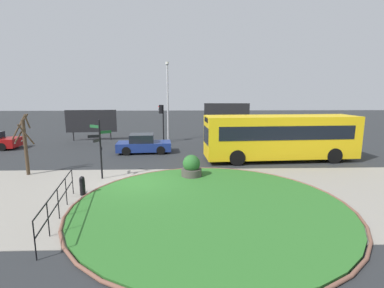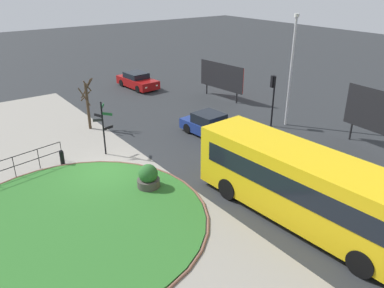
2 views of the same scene
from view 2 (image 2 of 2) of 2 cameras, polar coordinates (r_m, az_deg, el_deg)
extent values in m
plane|color=#282B2D|center=(20.47, -12.68, -4.13)|extent=(120.00, 120.00, 0.00)
cube|color=gray|center=(19.97, -17.08, -5.38)|extent=(32.00, 8.63, 0.02)
cylinder|color=#2D6B28|center=(16.89, -16.88, -10.99)|extent=(10.81, 10.81, 0.10)
torus|color=brown|center=(16.89, -16.88, -10.98)|extent=(11.12, 11.12, 0.11)
cylinder|color=black|center=(21.87, -13.07, 2.11)|extent=(0.09, 0.09, 3.06)
sphere|color=black|center=(21.35, -13.46, 6.05)|extent=(0.10, 0.10, 0.10)
cube|color=#195128|center=(21.81, -13.19, 5.53)|extent=(0.58, 0.42, 0.15)
cube|color=#195128|center=(21.39, -12.51, 4.39)|extent=(0.48, 0.38, 0.15)
cube|color=black|center=(21.82, -13.85, 4.16)|extent=(0.52, 0.23, 0.15)
cube|color=black|center=(21.68, -13.96, 3.46)|extent=(0.23, 0.45, 0.15)
cube|color=black|center=(22.04, -12.34, 2.39)|extent=(0.14, 0.60, 0.15)
cylinder|color=black|center=(21.75, -18.79, -2.08)|extent=(0.24, 0.24, 0.72)
sphere|color=black|center=(21.58, -18.93, -1.11)|extent=(0.22, 0.22, 0.22)
cube|color=black|center=(20.97, -25.25, -1.79)|extent=(0.98, 5.11, 0.03)
cube|color=black|center=(21.18, -25.01, -3.04)|extent=(0.98, 5.11, 0.03)
cylinder|color=black|center=(22.12, -18.91, -1.05)|extent=(0.04, 0.04, 1.14)
cylinder|color=black|center=(21.63, -21.88, -2.10)|extent=(0.04, 0.04, 1.14)
cylinder|color=black|center=(21.21, -24.98, -3.18)|extent=(0.04, 0.04, 1.14)
cube|color=yellow|center=(16.13, 16.55, -6.04)|extent=(10.13, 3.09, 2.73)
cube|color=black|center=(15.03, 13.97, -6.40)|extent=(8.78, 0.55, 0.88)
cube|color=black|center=(16.92, 19.13, -3.46)|extent=(8.78, 0.55, 0.88)
cube|color=black|center=(18.89, 4.15, -0.02)|extent=(0.14, 2.04, 1.10)
cube|color=black|center=(18.51, 4.24, 2.83)|extent=(0.10, 1.37, 0.28)
cylinder|color=black|center=(17.62, 5.39, -6.64)|extent=(1.02, 0.36, 1.00)
cylinder|color=black|center=(19.12, 10.28, -4.33)|extent=(1.02, 0.36, 1.00)
cylinder|color=black|center=(14.71, 23.92, -15.93)|extent=(1.02, 0.36, 1.00)
cube|color=maroon|center=(35.35, -8.11, 9.14)|extent=(4.48, 2.18, 0.72)
cube|color=black|center=(35.35, -8.32, 10.13)|extent=(2.09, 1.78, 0.48)
cube|color=#EAEACC|center=(33.88, -5.27, 8.69)|extent=(0.03, 0.20, 0.12)
cube|color=#EAEACC|center=(33.28, -6.85, 8.34)|extent=(0.03, 0.20, 0.12)
cylinder|color=black|center=(34.77, -5.68, 8.65)|extent=(0.65, 0.27, 0.64)
cylinder|color=black|center=(33.87, -8.04, 8.11)|extent=(0.65, 0.27, 0.64)
cylinder|color=black|center=(36.95, -8.13, 9.44)|extent=(0.65, 0.27, 0.64)
cylinder|color=black|center=(36.10, -10.41, 8.94)|extent=(0.65, 0.27, 0.64)
cube|color=navy|center=(24.35, 2.78, 2.40)|extent=(4.17, 2.16, 0.65)
cube|color=black|center=(24.24, 2.54, 3.89)|extent=(1.89, 1.76, 0.61)
cube|color=#EAEACC|center=(23.41, 7.18, 1.41)|extent=(0.04, 0.20, 0.12)
cube|color=#EAEACC|center=(22.66, 5.30, 0.71)|extent=(0.04, 0.20, 0.12)
cylinder|color=black|center=(24.17, 6.26, 1.65)|extent=(0.66, 0.27, 0.64)
cylinder|color=black|center=(23.05, 3.39, 0.62)|extent=(0.66, 0.27, 0.64)
cylinder|color=black|center=(25.81, 2.21, 3.25)|extent=(0.66, 0.27, 0.64)
cylinder|color=black|center=(24.76, -0.64, 2.35)|extent=(0.66, 0.27, 0.64)
cylinder|color=black|center=(25.99, 11.99, 6.16)|extent=(0.11, 0.11, 3.44)
cube|color=black|center=(25.80, 12.00, 9.11)|extent=(0.32, 0.32, 0.78)
sphere|color=red|center=(25.86, 11.87, 9.72)|extent=(0.16, 0.16, 0.16)
sphere|color=black|center=(25.92, 11.83, 9.19)|extent=(0.16, 0.16, 0.16)
sphere|color=black|center=(25.98, 11.78, 8.67)|extent=(0.16, 0.16, 0.16)
cylinder|color=#B7B7BC|center=(26.04, 14.49, 10.07)|extent=(0.16, 0.16, 7.04)
cylinder|color=silver|center=(25.46, 15.37, 18.03)|extent=(0.32, 0.32, 0.22)
cylinder|color=black|center=(33.08, 2.23, 9.05)|extent=(0.12, 0.12, 1.87)
cylinder|color=black|center=(30.78, 6.71, 7.76)|extent=(0.12, 0.12, 1.87)
cube|color=red|center=(31.67, 4.45, 10.06)|extent=(4.59, 0.55, 2.01)
cube|color=black|center=(31.62, 4.36, 10.04)|extent=(4.68, 0.47, 2.11)
cylinder|color=black|center=(25.48, 22.81, 3.01)|extent=(0.12, 0.12, 2.27)
cube|color=silver|center=(24.31, 26.29, 4.28)|extent=(4.35, 0.43, 2.38)
cube|color=black|center=(24.25, 26.20, 4.25)|extent=(4.44, 0.34, 2.48)
cylinder|color=#47423D|center=(18.56, -6.49, -5.90)|extent=(1.09, 1.09, 0.49)
sphere|color=#286028|center=(18.30, -6.57, -4.43)|extent=(0.93, 0.93, 0.93)
cylinder|color=#423323|center=(25.95, -15.27, 5.40)|extent=(0.18, 0.18, 3.09)
cylinder|color=#423323|center=(26.07, -15.61, 6.89)|extent=(0.16, 0.71, 0.60)
cylinder|color=#423323|center=(26.03, -15.41, 8.06)|extent=(0.53, 0.82, 1.35)
cylinder|color=#423323|center=(25.74, -15.25, 8.61)|extent=(0.55, 0.35, 0.81)
cylinder|color=#423323|center=(25.36, -15.38, 8.34)|extent=(0.13, 0.53, 0.77)
cylinder|color=#423323|center=(25.44, -15.77, 6.79)|extent=(0.61, 0.58, 1.17)
camera|label=1|loc=(16.78, -57.05, -4.70)|focal=26.19mm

